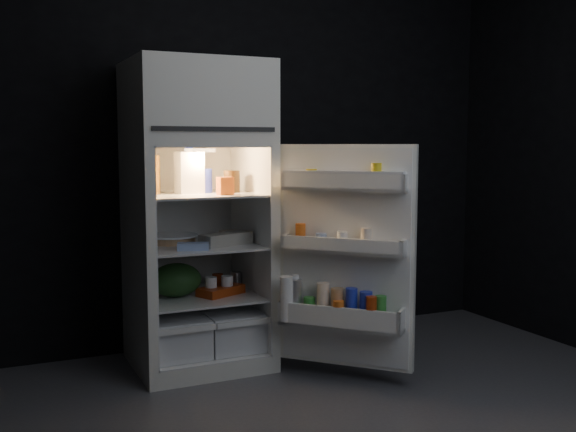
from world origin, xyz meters
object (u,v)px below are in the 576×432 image
milk_jug (189,173)px  egg_carton (226,239)px  yogurt_tray (221,290)px  refrigerator (196,205)px  fridge_door (343,260)px

milk_jug → egg_carton: bearing=-36.8°
yogurt_tray → egg_carton: bearing=-85.2°
refrigerator → yogurt_tray: size_ratio=6.61×
milk_jug → yogurt_tray: (0.16, -0.09, -0.69)m
egg_carton → yogurt_tray: size_ratio=1.17×
refrigerator → fridge_door: refrigerator is taller
egg_carton → yogurt_tray: bearing=100.3°
yogurt_tray → refrigerator: bearing=115.2°
fridge_door → egg_carton: (-0.49, 0.51, 0.08)m
refrigerator → milk_jug: refrigerator is taller
refrigerator → egg_carton: size_ratio=5.64×
fridge_door → milk_jug: 1.03m
fridge_door → yogurt_tray: (-0.52, 0.55, -0.23)m
fridge_door → milk_jug: bearing=136.7°
refrigerator → egg_carton: bearing=-44.5°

